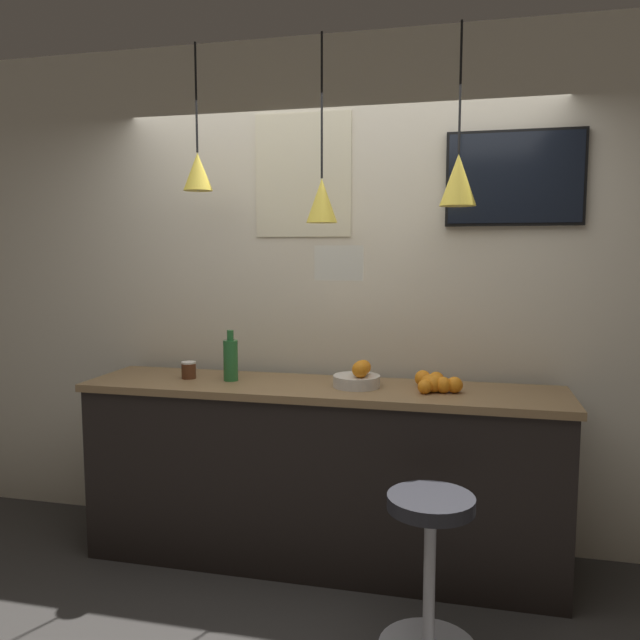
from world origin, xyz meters
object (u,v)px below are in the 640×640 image
object	(u,v)px
juice_bottle	(231,359)
bar_stool	(430,549)
mounted_tv	(515,178)
spread_jar	(189,370)
fruit_bowl	(358,377)

from	to	relation	value
juice_bottle	bar_stool	bearing A→B (deg)	-30.09
bar_stool	juice_bottle	world-z (taller)	juice_bottle
juice_bottle	mounted_tv	world-z (taller)	mounted_tv
spread_jar	mounted_tv	world-z (taller)	mounted_tv
juice_bottle	spread_jar	distance (m)	0.26
fruit_bowl	juice_bottle	distance (m)	0.71
fruit_bowl	spread_jar	bearing A→B (deg)	179.79
spread_jar	bar_stool	bearing A→B (deg)	-25.37
bar_stool	mounted_tv	world-z (taller)	mounted_tv
bar_stool	spread_jar	xyz separation A→B (m)	(-1.38, 0.66, 0.58)
fruit_bowl	spread_jar	distance (m)	0.96
juice_bottle	fruit_bowl	bearing A→B (deg)	-0.28
bar_stool	spread_jar	bearing A→B (deg)	154.63
bar_stool	fruit_bowl	size ratio (longest dim) A/B	2.76
juice_bottle	spread_jar	bearing A→B (deg)	180.00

